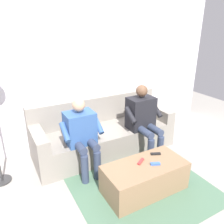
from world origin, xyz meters
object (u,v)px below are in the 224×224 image
person_left_seated (143,117)px  person_right_seated (82,132)px  coffee_table (145,177)px  couch (103,133)px  remote_blue (155,164)px  remote_red (141,161)px  remote_black (156,154)px

person_left_seated → person_right_seated: size_ratio=1.05×
coffee_table → person_right_seated: 1.02m
couch → coffee_table: bearing=90.0°
coffee_table → person_right_seated: size_ratio=0.98×
coffee_table → remote_blue: bearing=150.7°
person_left_seated → person_right_seated: (1.01, -0.02, -0.03)m
remote_blue → remote_red: bearing=-22.7°
remote_blue → person_left_seated: bearing=-92.9°
person_left_seated → person_right_seated: 1.01m
couch → remote_red: (0.02, 1.07, 0.10)m
person_right_seated → remote_blue: bearing=126.1°
remote_red → remote_black: bearing=158.2°
couch → remote_black: (-0.25, 1.02, 0.10)m
person_right_seated → person_left_seated: bearing=179.1°
coffee_table → person_left_seated: (-0.51, -0.76, 0.43)m
coffee_table → remote_red: bearing=-74.5°
coffee_table → person_left_seated: size_ratio=0.93×
couch → person_right_seated: size_ratio=2.13×
remote_black → remote_blue: bearing=-105.4°
person_right_seated → remote_blue: 1.06m
person_right_seated → remote_blue: size_ratio=9.01×
coffee_table → remote_black: bearing=-155.1°
person_left_seated → remote_red: 0.90m
person_left_seated → person_right_seated: bearing=-0.9°
person_right_seated → remote_blue: (-0.61, 0.84, -0.21)m
person_left_seated → remote_black: person_left_seated is taller
coffee_table → remote_black: remote_black is taller
coffee_table → person_left_seated: bearing=-123.6°
person_left_seated → remote_red: bearing=52.9°
person_left_seated → remote_black: 0.73m
couch → person_right_seated: (0.51, 0.36, 0.31)m
couch → remote_red: size_ratio=15.77×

